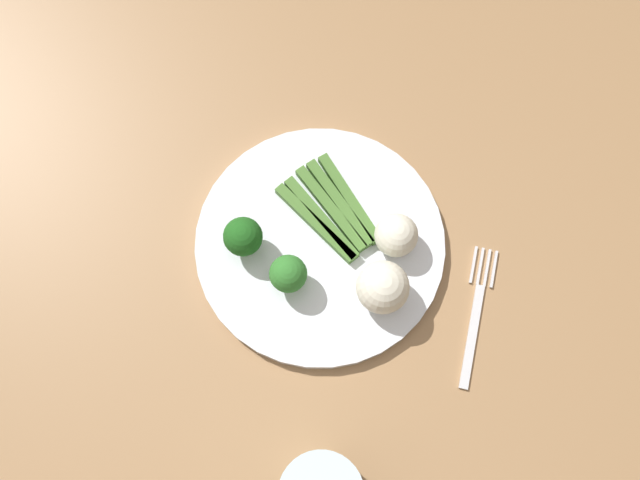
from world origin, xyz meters
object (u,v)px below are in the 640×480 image
(dining_table, at_px, (288,237))
(plate, at_px, (320,243))
(cauliflower_edge, at_px, (383,287))
(broccoli_left, at_px, (243,237))
(broccoli_near_center, at_px, (288,274))
(asparagus_bundle, at_px, (331,210))
(cauliflower_near_fork, at_px, (396,234))
(fork, at_px, (476,314))

(dining_table, height_order, plate, plate)
(dining_table, height_order, cauliflower_edge, cauliflower_edge)
(dining_table, relative_size, broccoli_left, 26.48)
(plate, height_order, broccoli_near_center, broccoli_near_center)
(plate, bearing_deg, asparagus_bundle, 87.31)
(broccoli_left, relative_size, cauliflower_near_fork, 1.10)
(plate, distance_m, fork, 0.20)
(broccoli_near_center, distance_m, fork, 0.22)
(dining_table, bearing_deg, broccoli_left, -117.44)
(fork, bearing_deg, cauliflower_near_fork, 60.93)
(plate, xyz_separation_m, asparagus_bundle, (0.00, 0.04, 0.01))
(cauliflower_edge, bearing_deg, broccoli_left, 177.01)
(broccoli_left, bearing_deg, plate, 20.46)
(plate, bearing_deg, cauliflower_near_fork, 17.59)
(dining_table, xyz_separation_m, cauliflower_near_fork, (0.13, 0.00, 0.13))
(asparagus_bundle, bearing_deg, cauliflower_edge, 172.60)
(cauliflower_edge, bearing_deg, fork, 6.40)
(cauliflower_near_fork, height_order, cauliflower_edge, cauliflower_edge)
(fork, bearing_deg, broccoli_left, 86.65)
(broccoli_left, height_order, fork, broccoli_left)
(fork, bearing_deg, cauliflower_edge, 92.25)
(asparagus_bundle, bearing_deg, broccoli_near_center, 113.40)
(plate, xyz_separation_m, cauliflower_near_fork, (0.08, 0.03, 0.03))
(asparagus_bundle, xyz_separation_m, broccoli_left, (-0.08, -0.07, 0.03))
(asparagus_bundle, relative_size, fork, 0.82)
(broccoli_left, bearing_deg, cauliflower_edge, -2.99)
(fork, bearing_deg, asparagus_bundle, 67.16)
(dining_table, xyz_separation_m, cauliflower_edge, (0.13, -0.06, 0.14))
(plate, distance_m, cauliflower_edge, 0.10)
(asparagus_bundle, distance_m, broccoli_near_center, 0.10)
(cauliflower_near_fork, bearing_deg, cauliflower_edge, -88.49)
(dining_table, relative_size, asparagus_bundle, 10.59)
(cauliflower_near_fork, height_order, fork, cauliflower_near_fork)
(asparagus_bundle, height_order, broccoli_left, broccoli_left)
(plate, distance_m, broccoli_left, 0.09)
(broccoli_near_center, xyz_separation_m, cauliflower_edge, (0.10, 0.02, -0.00))
(cauliflower_near_fork, bearing_deg, plate, -162.41)
(dining_table, distance_m, broccoli_near_center, 0.16)
(broccoli_near_center, height_order, cauliflower_near_fork, broccoli_near_center)
(broccoli_near_center, bearing_deg, broccoli_left, 157.59)
(cauliflower_edge, height_order, fork, cauliflower_edge)
(dining_table, distance_m, cauliflower_edge, 0.20)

